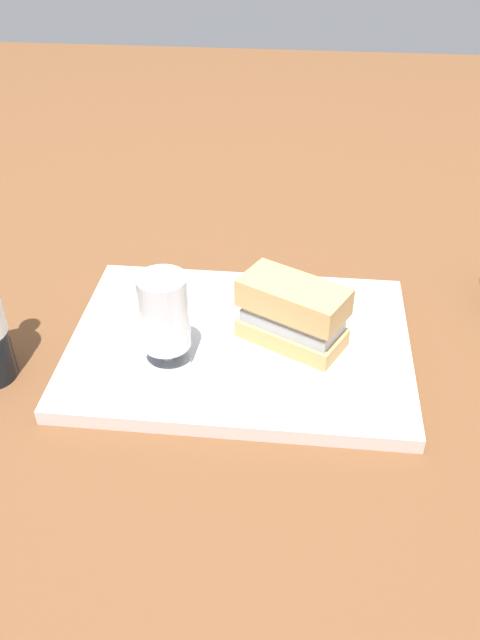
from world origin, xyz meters
TOP-DOWN VIEW (x-y plane):
  - ground_plane at (0.00, 0.00)m, footprint 3.00×3.00m
  - tray at (0.00, 0.00)m, footprint 0.44×0.32m
  - placemat at (0.00, 0.00)m, footprint 0.38×0.27m
  - plate at (-0.07, 0.02)m, footprint 0.19×0.19m
  - sandwich at (-0.06, 0.01)m, footprint 0.14×0.12m
  - beer_glass at (0.08, 0.06)m, footprint 0.06×0.06m
  - napkin_folded at (0.06, -0.07)m, footprint 0.09×0.07m

SIDE VIEW (x-z plane):
  - ground_plane at x=0.00m, z-range 0.00..0.00m
  - tray at x=0.00m, z-range 0.00..0.02m
  - placemat at x=0.00m, z-range 0.02..0.02m
  - napkin_folded at x=0.06m, z-range 0.02..0.03m
  - plate at x=-0.07m, z-range 0.02..0.04m
  - sandwich at x=-0.06m, z-range 0.04..0.12m
  - beer_glass at x=0.08m, z-range 0.03..0.15m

